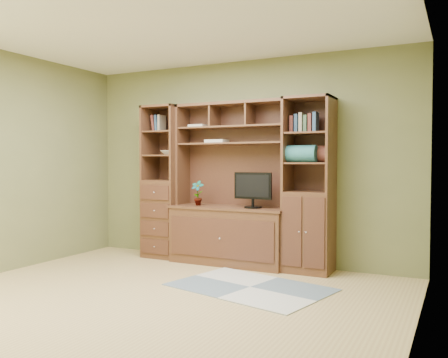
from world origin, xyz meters
The scene contains 11 objects.
room centered at (0.00, 0.00, 1.30)m, with size 4.60×4.10×2.64m.
center_hutch centered at (-0.07, 1.73, 1.02)m, with size 1.54×0.53×2.05m, color #502F1C.
left_tower centered at (-1.07, 1.77, 1.02)m, with size 0.50×0.45×2.05m, color #502F1C.
right_tower centered at (0.95, 1.77, 1.02)m, with size 0.55×0.45×2.05m, color #502F1C.
rug centered at (0.62, 0.81, 0.01)m, with size 1.55×1.03×0.01m, color #959A9A.
monitor centered at (0.27, 1.70, 1.03)m, with size 0.49×0.22×0.60m, color black.
orchid centered at (-0.51, 1.70, 0.89)m, with size 0.17×0.12×0.32m, color #B26B3C.
magazines centered at (-0.29, 1.82, 1.56)m, with size 0.26×0.19×0.04m, color beige.
bowl centered at (-0.97, 1.77, 1.42)m, with size 0.24×0.24×0.06m, color beige.
blanket_teal centered at (0.88, 1.73, 1.39)m, with size 0.35×0.20×0.20m, color #286A6B.
blanket_red centered at (1.01, 1.85, 1.39)m, with size 0.35×0.20×0.20m, color brown.
Camera 1 is at (2.54, -3.62, 1.30)m, focal length 38.00 mm.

